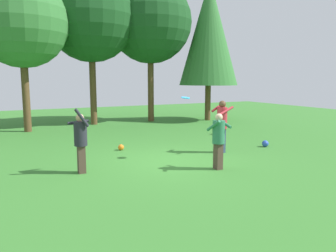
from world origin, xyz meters
TOP-DOWN VIEW (x-y plane):
  - ground_plane at (0.00, 0.00)m, footprint 40.00×40.00m
  - person_thrower at (-2.73, -0.05)m, footprint 0.56×0.50m
  - person_catcher at (2.07, 0.28)m, footprint 0.65×0.55m
  - person_bystander at (0.74, -1.38)m, footprint 0.55×0.58m
  - frisbee at (0.52, 0.07)m, footprint 0.35×0.35m
  - ball_blue at (4.07, 0.30)m, footprint 0.24×0.24m
  - ball_orange at (-0.89, 2.16)m, footprint 0.21×0.21m
  - ball_red at (4.07, 3.39)m, footprint 0.27×0.27m
  - tree_center at (-0.07, 9.16)m, footprint 4.75×4.75m
  - tree_far_right at (6.59, 7.92)m, footprint 3.48×3.48m
  - tree_right at (3.31, 9.03)m, footprint 4.74×4.74m
  - tree_left at (-3.52, 8.11)m, footprint 4.21×4.21m

SIDE VIEW (x-z plane):
  - ground_plane at x=0.00m, z-range 0.00..0.00m
  - ball_orange at x=-0.89m, z-range 0.00..0.21m
  - ball_blue at x=4.07m, z-range 0.00..0.24m
  - ball_red at x=4.07m, z-range 0.00..0.27m
  - person_bystander at x=0.74m, z-range 0.14..1.70m
  - person_thrower at x=-2.73m, z-range 0.07..1.83m
  - person_catcher at x=2.07m, z-range 0.17..1.95m
  - frisbee at x=0.52m, z-range 1.89..1.95m
  - tree_left at x=-3.52m, z-range 1.47..8.67m
  - tree_far_right at x=6.59m, z-range 1.04..9.35m
  - tree_right at x=3.31m, z-range 1.66..9.77m
  - tree_center at x=-0.07m, z-range 1.67..9.78m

